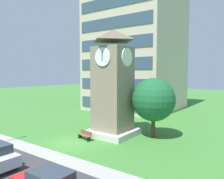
# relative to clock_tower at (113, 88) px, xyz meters

# --- Properties ---
(ground_plane) EXTENTS (160.00, 160.00, 0.00)m
(ground_plane) POSITION_rel_clock_tower_xyz_m (-1.65, -4.54, -4.95)
(ground_plane) COLOR #3D7A33
(kerb_strip) EXTENTS (120.00, 1.60, 0.01)m
(kerb_strip) POSITION_rel_clock_tower_xyz_m (-1.65, -7.59, -4.94)
(kerb_strip) COLOR #9E9E99
(kerb_strip) RESTS_ON ground
(office_building) EXTENTS (14.56, 14.72, 25.60)m
(office_building) POSITION_rel_clock_tower_xyz_m (-6.81, 17.08, 7.85)
(office_building) COLOR beige
(office_building) RESTS_ON ground
(clock_tower) EXTENTS (4.49, 4.49, 11.02)m
(clock_tower) POSITION_rel_clock_tower_xyz_m (0.00, 0.00, 0.00)
(clock_tower) COLOR gray
(clock_tower) RESTS_ON ground
(park_bench) EXTENTS (1.86, 0.84, 0.88)m
(park_bench) POSITION_rel_clock_tower_xyz_m (-1.30, -2.95, -4.49)
(park_bench) COLOR brown
(park_bench) RESTS_ON ground
(tree_by_building) EXTENTS (4.39, 4.39, 6.07)m
(tree_by_building) POSITION_rel_clock_tower_xyz_m (3.83, 1.73, -1.09)
(tree_by_building) COLOR #513823
(tree_by_building) RESTS_ON ground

